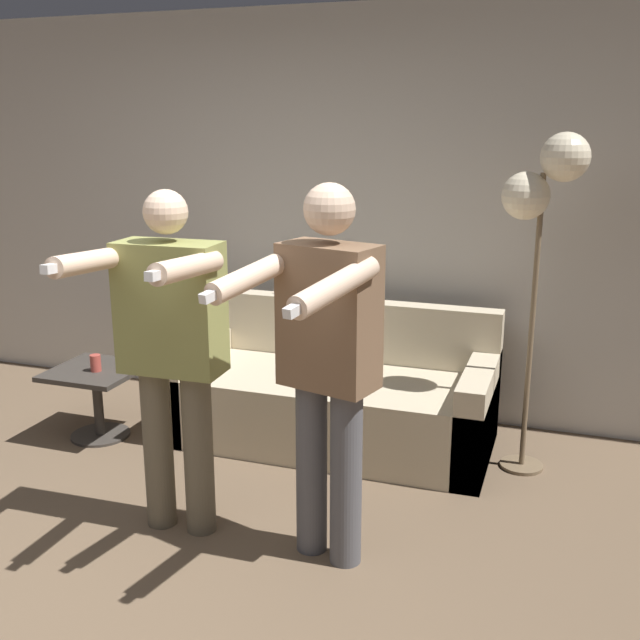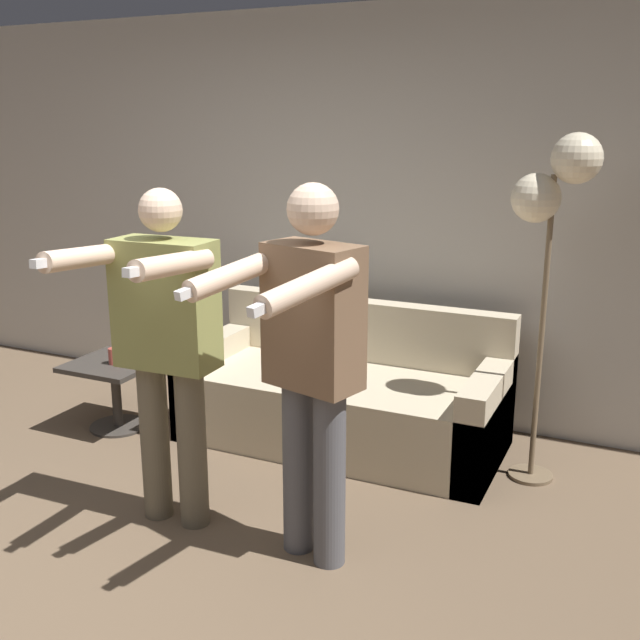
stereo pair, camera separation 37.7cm
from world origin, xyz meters
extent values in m
plane|color=brown|center=(0.00, 0.00, 0.00)|extent=(16.00, 16.00, 0.00)
cube|color=beige|center=(0.00, 2.55, 1.30)|extent=(10.00, 0.05, 2.60)
cube|color=beige|center=(0.45, 1.92, 0.21)|extent=(1.91, 0.86, 0.43)
cube|color=beige|center=(0.45, 2.28, 0.62)|extent=(1.91, 0.14, 0.38)
cube|color=beige|center=(-0.43, 1.92, 0.28)|extent=(0.16, 0.86, 0.57)
cube|color=beige|center=(1.32, 1.92, 0.28)|extent=(0.16, 0.86, 0.57)
cylinder|color=#6B604C|center=(-0.03, 0.73, 0.40)|extent=(0.14, 0.14, 0.79)
cylinder|color=#6B604C|center=(0.18, 0.74, 0.40)|extent=(0.14, 0.14, 0.79)
cube|color=#8C8E4C|center=(0.07, 0.74, 1.09)|extent=(0.48, 0.24, 0.60)
sphere|color=beige|center=(0.07, 0.74, 1.52)|extent=(0.20, 0.20, 0.20)
cylinder|color=beige|center=(-0.14, 0.48, 1.34)|extent=(0.11, 0.51, 0.12)
cube|color=white|center=(-0.13, 0.23, 1.35)|extent=(0.04, 0.12, 0.04)
cylinder|color=beige|center=(0.30, 0.49, 1.34)|extent=(0.11, 0.51, 0.12)
cube|color=white|center=(0.31, 0.25, 1.35)|extent=(0.04, 0.12, 0.04)
cylinder|color=#56565B|center=(0.73, 0.76, 0.41)|extent=(0.14, 0.14, 0.81)
cylinder|color=#56565B|center=(0.91, 0.71, 0.41)|extent=(0.14, 0.14, 0.81)
cube|color=brown|center=(0.82, 0.74, 1.12)|extent=(0.45, 0.32, 0.61)
sphere|color=beige|center=(0.82, 0.74, 1.56)|extent=(0.21, 0.21, 0.21)
cylinder|color=beige|center=(0.57, 0.55, 1.31)|extent=(0.22, 0.51, 0.16)
cube|color=white|center=(0.51, 0.31, 1.28)|extent=(0.07, 0.13, 0.05)
cylinder|color=beige|center=(0.94, 0.45, 1.31)|extent=(0.22, 0.51, 0.16)
cube|color=white|center=(0.88, 0.21, 1.28)|extent=(0.07, 0.13, 0.05)
ellipsoid|color=#B7AD9E|center=(0.18, 2.28, 0.88)|extent=(0.33, 0.14, 0.14)
sphere|color=#B7AD9E|center=(0.32, 2.28, 0.93)|extent=(0.10, 0.10, 0.10)
ellipsoid|color=#B7AD9E|center=(0.01, 2.30, 0.83)|extent=(0.18, 0.04, 0.04)
cone|color=#B7AD9E|center=(0.30, 2.26, 0.96)|extent=(0.03, 0.03, 0.03)
cone|color=#B7AD9E|center=(0.30, 2.29, 0.96)|extent=(0.03, 0.03, 0.03)
cylinder|color=#756047|center=(1.58, 1.93, 0.01)|extent=(0.24, 0.24, 0.02)
cylinder|color=#756047|center=(1.58, 1.93, 0.82)|extent=(0.03, 0.03, 1.65)
sphere|color=#F4E5C1|center=(1.68, 1.93, 1.73)|extent=(0.25, 0.25, 0.25)
sphere|color=#F4E5C1|center=(1.50, 1.93, 1.53)|extent=(0.25, 0.25, 0.25)
cylinder|color=#38332D|center=(-0.94, 1.52, 0.01)|extent=(0.36, 0.36, 0.02)
cylinder|color=#38332D|center=(-0.94, 1.52, 0.21)|extent=(0.06, 0.06, 0.41)
cube|color=#38332D|center=(-0.94, 1.52, 0.43)|extent=(0.52, 0.52, 0.03)
cylinder|color=#B7473D|center=(-0.91, 1.49, 0.49)|extent=(0.06, 0.06, 0.10)
camera|label=1|loc=(1.76, -2.12, 1.91)|focal=42.00mm
camera|label=2|loc=(2.11, -1.98, 1.91)|focal=42.00mm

